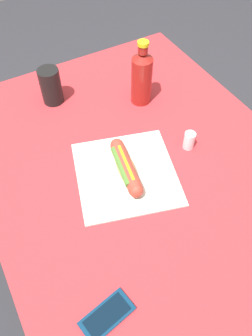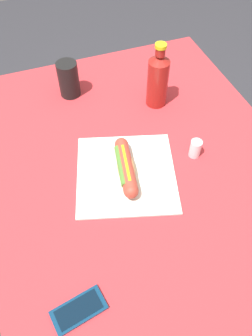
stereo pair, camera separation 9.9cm
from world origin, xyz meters
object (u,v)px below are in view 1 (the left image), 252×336
Objects in this scene: drinking_cup at (51,86)px; soda_bottle at (142,77)px; cell_phone at (107,316)px; salt_shaker at (189,140)px; hot_dog at (126,167)px.

soda_bottle is at bearing -118.76° from drinking_cup.
salt_shaker is at bearing -54.53° from cell_phone.
hot_dog is 0.36m from soda_bottle.
soda_bottle is 0.29m from salt_shaker.
soda_bottle reaches higher than salt_shaker.
salt_shaker is (-0.28, -0.02, -0.07)m from soda_bottle.
hot_dog is at bearing -35.23° from cell_phone.
soda_bottle is (0.61, -0.46, 0.10)m from cell_phone.
drinking_cup is at bearing 8.73° from hot_dog.
soda_bottle is at bearing 3.34° from salt_shaker.
salt_shaker is (-0.43, -0.30, -0.04)m from drinking_cup.
hot_dog is 1.62× the size of cell_phone.
hot_dog is at bearing 141.59° from soda_bottle.
drinking_cup is 2.16× the size of salt_shaker.
cell_phone is at bearing 144.77° from hot_dog.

